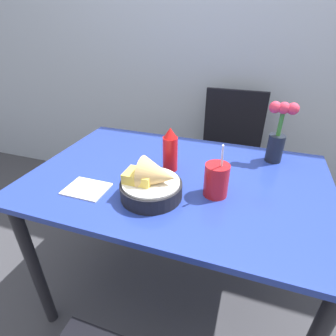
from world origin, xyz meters
TOP-DOWN VIEW (x-y plane):
  - ground_plane at (0.00, 0.00)m, footprint 12.00×12.00m
  - wall_window at (0.00, 1.06)m, footprint 7.00×0.06m
  - dining_table at (0.00, 0.00)m, footprint 1.21×0.80m
  - chair_far_window at (0.14, 0.79)m, footprint 0.40×0.40m
  - food_basket at (-0.04, -0.17)m, footprint 0.22×0.22m
  - ketchup_bottle at (-0.05, 0.04)m, footprint 0.06×0.06m
  - drink_cup at (0.17, -0.08)m, footprint 0.09×0.09m
  - flower_vase at (0.37, 0.27)m, footprint 0.12×0.07m
  - napkin at (-0.30, -0.21)m, footprint 0.16×0.13m

SIDE VIEW (x-z plane):
  - ground_plane at x=0.00m, z-range 0.00..0.00m
  - chair_far_window at x=0.14m, z-range 0.08..1.00m
  - dining_table at x=0.00m, z-range 0.28..1.03m
  - napkin at x=-0.30m, z-range 0.76..0.76m
  - food_basket at x=-0.04m, z-range 0.73..0.89m
  - drink_cup at x=0.17m, z-range 0.71..0.92m
  - ketchup_bottle at x=-0.05m, z-range 0.75..0.94m
  - flower_vase at x=0.37m, z-range 0.75..1.02m
  - wall_window at x=0.00m, z-range 0.00..2.60m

